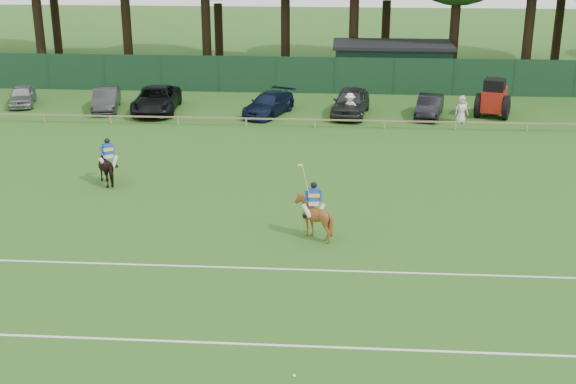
# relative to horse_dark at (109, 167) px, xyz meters

# --- Properties ---
(ground) EXTENTS (160.00, 160.00, 0.00)m
(ground) POSITION_rel_horse_dark_xyz_m (7.95, -7.45, -0.78)
(ground) COLOR #1E4C14
(ground) RESTS_ON ground
(horse_dark) EXTENTS (1.77, 1.98, 1.55)m
(horse_dark) POSITION_rel_horse_dark_xyz_m (0.00, 0.00, 0.00)
(horse_dark) COLOR black
(horse_dark) RESTS_ON ground
(horse_chestnut) EXTENTS (1.53, 1.67, 1.65)m
(horse_chestnut) POSITION_rel_horse_dark_xyz_m (9.49, -5.54, 0.05)
(horse_chestnut) COLOR brown
(horse_chestnut) RESTS_ON ground
(sedan_silver) EXTENTS (2.50, 4.03, 1.28)m
(sedan_silver) POSITION_rel_horse_dark_xyz_m (-10.04, 14.70, -0.14)
(sedan_silver) COLOR #9B9EA0
(sedan_silver) RESTS_ON ground
(sedan_grey) EXTENTS (2.24, 4.40, 1.38)m
(sedan_grey) POSITION_rel_horse_dark_xyz_m (-4.28, 13.82, -0.09)
(sedan_grey) COLOR #2A2A2C
(sedan_grey) RESTS_ON ground
(suv_black) EXTENTS (2.91, 5.66, 1.53)m
(suv_black) POSITION_rel_horse_dark_xyz_m (-1.02, 13.55, -0.01)
(suv_black) COLOR black
(suv_black) RESTS_ON ground
(sedan_navy) EXTENTS (3.36, 4.93, 1.32)m
(sedan_navy) POSITION_rel_horse_dark_xyz_m (6.00, 13.34, -0.12)
(sedan_navy) COLOR #101934
(sedan_navy) RESTS_ON ground
(hatch_grey) EXTENTS (2.64, 5.08, 1.65)m
(hatch_grey) POSITION_rel_horse_dark_xyz_m (10.99, 13.56, 0.05)
(hatch_grey) COLOR #2B2C2D
(hatch_grey) RESTS_ON ground
(estate_black) EXTENTS (2.19, 4.18, 1.31)m
(estate_black) POSITION_rel_horse_dark_xyz_m (15.75, 13.52, -0.12)
(estate_black) COLOR black
(estate_black) RESTS_ON ground
(spectator_left) EXTENTS (1.22, 0.91, 1.69)m
(spectator_left) POSITION_rel_horse_dark_xyz_m (10.94, 12.10, 0.07)
(spectator_left) COLOR white
(spectator_left) RESTS_ON ground
(spectator_mid) EXTENTS (0.99, 0.56, 1.59)m
(spectator_mid) POSITION_rel_horse_dark_xyz_m (17.54, 12.53, 0.02)
(spectator_mid) COLOR silver
(spectator_mid) RESTS_ON ground
(spectator_right) EXTENTS (0.86, 0.63, 1.60)m
(spectator_right) POSITION_rel_horse_dark_xyz_m (17.47, 12.11, 0.02)
(spectator_right) COLOR silver
(spectator_right) RESTS_ON ground
(rider_dark) EXTENTS (0.83, 0.67, 1.41)m
(rider_dark) POSITION_rel_horse_dark_xyz_m (0.01, -0.01, 0.71)
(rider_dark) COLOR silver
(rider_dark) RESTS_ON ground
(rider_chestnut) EXTENTS (0.95, 0.54, 2.05)m
(rider_chestnut) POSITION_rel_horse_dark_xyz_m (9.48, -5.55, 0.79)
(rider_chestnut) COLOR silver
(rider_chestnut) RESTS_ON ground
(polo_ball) EXTENTS (0.09, 0.09, 0.09)m
(polo_ball) POSITION_rel_horse_dark_xyz_m (9.36, -15.02, -0.73)
(polo_ball) COLOR silver
(polo_ball) RESTS_ON ground
(pitch_lines) EXTENTS (60.00, 5.10, 0.01)m
(pitch_lines) POSITION_rel_horse_dark_xyz_m (7.95, -10.95, -0.77)
(pitch_lines) COLOR silver
(pitch_lines) RESTS_ON ground
(pitch_rail) EXTENTS (62.10, 0.10, 0.50)m
(pitch_rail) POSITION_rel_horse_dark_xyz_m (7.95, 10.55, -0.33)
(pitch_rail) COLOR #997F5B
(pitch_rail) RESTS_ON ground
(perimeter_fence) EXTENTS (92.08, 0.08, 2.50)m
(perimeter_fence) POSITION_rel_horse_dark_xyz_m (7.95, 19.55, 0.47)
(perimeter_fence) COLOR #14351E
(perimeter_fence) RESTS_ON ground
(utility_shed) EXTENTS (8.40, 4.40, 3.04)m
(utility_shed) POSITION_rel_horse_dark_xyz_m (13.95, 22.55, 0.76)
(utility_shed) COLOR #14331E
(utility_shed) RESTS_ON ground
(tree_row) EXTENTS (96.00, 12.00, 21.00)m
(tree_row) POSITION_rel_horse_dark_xyz_m (9.95, 27.55, -0.78)
(tree_row) COLOR #26561C
(tree_row) RESTS_ON ground
(tractor) EXTENTS (2.61, 3.20, 2.33)m
(tractor) POSITION_rel_horse_dark_xyz_m (19.62, 13.90, 0.32)
(tractor) COLOR #9C190E
(tractor) RESTS_ON ground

